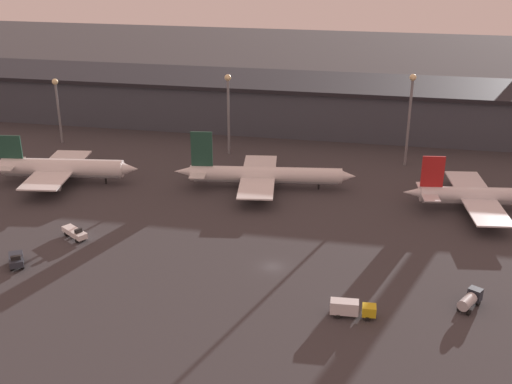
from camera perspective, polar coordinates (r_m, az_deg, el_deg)
name	(u,v)px	position (r m, az deg, el deg)	size (l,w,h in m)	color
ground	(273,267)	(125.26, 1.49, -6.66)	(600.00, 600.00, 0.00)	#383538
terminal_building	(322,105)	(209.15, 5.86, 7.74)	(251.36, 30.16, 15.34)	#3D424C
airplane_0	(61,168)	(170.81, -16.93, 2.03)	(40.08, 29.34, 12.40)	white
airplane_1	(264,175)	(160.25, 0.67, 1.52)	(45.62, 30.64, 14.45)	white
airplane_2	(481,196)	(157.23, 19.38, -0.32)	(36.47, 32.86, 12.76)	silver
service_vehicle_0	(351,308)	(110.86, 8.44, -10.17)	(7.78, 2.49, 3.00)	gold
service_vehicle_1	(75,233)	(140.86, -15.81, -3.49)	(6.96, 5.68, 2.67)	white
service_vehicle_2	(16,260)	(133.38, -20.54, -5.66)	(5.01, 5.91, 2.77)	#282D38
service_vehicle_4	(470,300)	(117.90, 18.48, -9.07)	(4.78, 6.09, 2.95)	#282D38
lamp_post_0	(57,101)	(200.50, -17.24, 7.72)	(1.80, 1.80, 19.65)	slate
lamp_post_1	(228,103)	(181.70, -2.48, 7.87)	(1.80, 1.80, 23.12)	slate
lamp_post_2	(410,108)	(176.86, 13.53, 7.24)	(1.80, 1.80, 25.29)	slate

